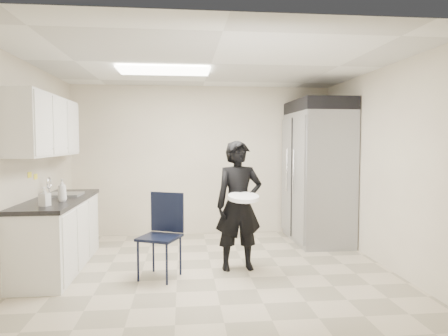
{
  "coord_description": "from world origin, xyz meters",
  "views": [
    {
      "loc": [
        -0.36,
        -5.03,
        1.62
      ],
      "look_at": [
        0.18,
        0.2,
        1.28
      ],
      "focal_mm": 32.0,
      "sensor_mm": 36.0,
      "label": 1
    }
  ],
  "objects": [
    {
      "name": "floor",
      "position": [
        0.0,
        0.0,
        0.0
      ],
      "size": [
        4.5,
        4.5,
        0.0
      ],
      "primitive_type": "plane",
      "color": "#B8AB91",
      "rests_on": "ground"
    },
    {
      "name": "ceiling",
      "position": [
        0.0,
        0.0,
        2.6
      ],
      "size": [
        4.5,
        4.5,
        0.0
      ],
      "primitive_type": "plane",
      "rotation": [
        3.14,
        0.0,
        0.0
      ],
      "color": "silver",
      "rests_on": "back_wall"
    },
    {
      "name": "back_wall",
      "position": [
        0.0,
        2.0,
        1.3
      ],
      "size": [
        4.5,
        0.0,
        4.5
      ],
      "primitive_type": "plane",
      "rotation": [
        1.57,
        0.0,
        0.0
      ],
      "color": "beige",
      "rests_on": "floor"
    },
    {
      "name": "left_wall",
      "position": [
        -2.25,
        0.0,
        1.3
      ],
      "size": [
        0.0,
        4.0,
        4.0
      ],
      "primitive_type": "plane",
      "rotation": [
        1.57,
        0.0,
        1.57
      ],
      "color": "beige",
      "rests_on": "floor"
    },
    {
      "name": "right_wall",
      "position": [
        2.25,
        0.0,
        1.3
      ],
      "size": [
        0.0,
        4.0,
        4.0
      ],
      "primitive_type": "plane",
      "rotation": [
        1.57,
        0.0,
        -1.57
      ],
      "color": "beige",
      "rests_on": "floor"
    },
    {
      "name": "ceiling_panel",
      "position": [
        -0.6,
        0.4,
        2.57
      ],
      "size": [
        1.2,
        0.6,
        0.02
      ],
      "primitive_type": "cube",
      "color": "white",
      "rests_on": "ceiling"
    },
    {
      "name": "lower_counter",
      "position": [
        -1.95,
        0.2,
        0.43
      ],
      "size": [
        0.6,
        1.9,
        0.86
      ],
      "primitive_type": "cube",
      "color": "silver",
      "rests_on": "floor"
    },
    {
      "name": "countertop",
      "position": [
        -1.95,
        0.2,
        0.89
      ],
      "size": [
        0.64,
        1.95,
        0.05
      ],
      "primitive_type": "cube",
      "color": "black",
      "rests_on": "lower_counter"
    },
    {
      "name": "sink",
      "position": [
        -1.93,
        0.45,
        0.87
      ],
      "size": [
        0.42,
        0.4,
        0.14
      ],
      "primitive_type": "cube",
      "color": "gray",
      "rests_on": "countertop"
    },
    {
      "name": "faucet",
      "position": [
        -2.13,
        0.45,
        1.02
      ],
      "size": [
        0.02,
        0.02,
        0.24
      ],
      "primitive_type": "cylinder",
      "color": "silver",
      "rests_on": "countertop"
    },
    {
      "name": "upper_cabinets",
      "position": [
        -2.08,
        0.2,
        1.83
      ],
      "size": [
        0.35,
        1.8,
        0.75
      ],
      "primitive_type": "cube",
      "color": "silver",
      "rests_on": "left_wall"
    },
    {
      "name": "towel_dispenser",
      "position": [
        -2.14,
        1.35,
        1.62
      ],
      "size": [
        0.22,
        0.3,
        0.35
      ],
      "primitive_type": "cube",
      "color": "black",
      "rests_on": "left_wall"
    },
    {
      "name": "notice_sticker_left",
      "position": [
        -2.24,
        0.1,
        1.22
      ],
      "size": [
        0.0,
        0.12,
        0.07
      ],
      "primitive_type": "cube",
      "color": "yellow",
      "rests_on": "left_wall"
    },
    {
      "name": "notice_sticker_right",
      "position": [
        -2.24,
        0.3,
        1.18
      ],
      "size": [
        0.0,
        0.12,
        0.07
      ],
      "primitive_type": "cube",
      "color": "yellow",
      "rests_on": "left_wall"
    },
    {
      "name": "commercial_fridge",
      "position": [
        1.83,
        1.27,
        1.05
      ],
      "size": [
        0.8,
        1.35,
        2.1
      ],
      "primitive_type": "cube",
      "color": "gray",
      "rests_on": "floor"
    },
    {
      "name": "fridge_compressor",
      "position": [
        1.83,
        1.27,
        2.2
      ],
      "size": [
        0.8,
        1.35,
        0.2
      ],
      "primitive_type": "cube",
      "color": "black",
      "rests_on": "commercial_fridge"
    },
    {
      "name": "folding_chair",
      "position": [
        -0.64,
        -0.3,
        0.49
      ],
      "size": [
        0.58,
        0.58,
        0.98
      ],
      "primitive_type": "cube",
      "rotation": [
        0.0,
        0.0,
        -0.42
      ],
      "color": "black",
      "rests_on": "floor"
    },
    {
      "name": "man_tuxedo",
      "position": [
        0.34,
        -0.05,
        0.82
      ],
      "size": [
        0.63,
        0.45,
        1.64
      ],
      "primitive_type": "imported",
      "rotation": [
        0.0,
        0.0,
        0.09
      ],
      "color": "black",
      "rests_on": "floor"
    },
    {
      "name": "bucket_lid",
      "position": [
        0.37,
        -0.3,
        0.96
      ],
      "size": [
        0.41,
        0.41,
        0.05
      ],
      "primitive_type": "cylinder",
      "rotation": [
        0.0,
        0.0,
        0.09
      ],
      "color": "silver",
      "rests_on": "man_tuxedo"
    },
    {
      "name": "soap_bottle_a",
      "position": [
        -1.81,
        -0.08,
        1.04
      ],
      "size": [
        0.15,
        0.15,
        0.27
      ],
      "primitive_type": "imported",
      "rotation": [
        0.0,
        0.0,
        0.67
      ],
      "color": "white",
      "rests_on": "countertop"
    },
    {
      "name": "soap_bottle_b",
      "position": [
        -1.9,
        -0.43,
        1.02
      ],
      "size": [
        0.13,
        0.13,
        0.22
      ],
      "primitive_type": "imported",
      "rotation": [
        0.0,
        0.0,
        -0.36
      ],
      "color": "silver",
      "rests_on": "countertop"
    }
  ]
}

